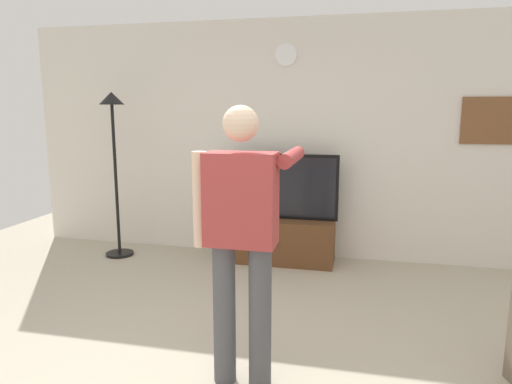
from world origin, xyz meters
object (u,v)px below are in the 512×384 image
Objects in this scene: framed_picture at (497,121)px; person_standing_nearer_lamp at (242,231)px; floor_lamp at (114,140)px; wall_clock at (286,55)px; tv_stand at (280,240)px; television at (281,186)px.

framed_picture is 3.39m from person_standing_nearer_lamp.
wall_clock is at bearing 14.05° from floor_lamp.
wall_clock reaches higher than person_standing_nearer_lamp.
wall_clock is at bearing 90.00° from tv_stand.
framed_picture is at bearing 7.61° from tv_stand.
tv_stand is 2.07m from wall_clock.
floor_lamp is (-1.89, -0.47, -0.94)m from wall_clock.
tv_stand is 1.75× the size of framed_picture.
person_standing_nearer_lamp is at bearing -127.44° from framed_picture.
framed_picture reaches higher than person_standing_nearer_lamp.
television is 1.46m from wall_clock.
floor_lamp reaches higher than television.
wall_clock is 2.17m from floor_lamp.
wall_clock is 2.32m from framed_picture.
framed_picture is 0.40× the size of person_standing_nearer_lamp.
framed_picture is 0.36× the size of floor_lamp.
wall_clock reaches higher than tv_stand.
tv_stand is 2.20m from floor_lamp.
tv_stand is at bearing -90.00° from television.
television is 5.14× the size of wall_clock.
tv_stand is at bearing -172.39° from framed_picture.
floor_lamp is at bearing -173.34° from framed_picture.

